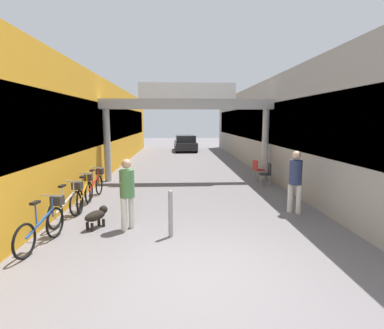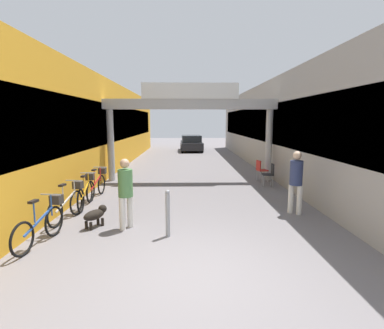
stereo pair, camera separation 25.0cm
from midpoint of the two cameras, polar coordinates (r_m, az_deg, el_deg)
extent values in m
plane|color=slate|center=(5.31, 2.24, -20.12)|extent=(80.00, 80.00, 0.00)
cube|color=gold|center=(16.39, -18.29, 6.71)|extent=(3.00, 26.00, 4.37)
cube|color=black|center=(16.02, -13.22, 7.66)|extent=(0.04, 23.40, 1.75)
cube|color=#9E9993|center=(16.57, 18.02, 6.73)|extent=(3.00, 26.00, 4.37)
cube|color=black|center=(16.14, 13.04, 7.67)|extent=(0.04, 23.40, 1.75)
cylinder|color=#B2B2B2|center=(13.05, -14.69, 3.54)|extent=(0.28, 0.28, 3.01)
cylinder|color=#B2B2B2|center=(13.19, 14.94, 3.58)|extent=(0.28, 0.28, 3.01)
cube|color=#B2B2B2|center=(12.66, 0.21, 11.42)|extent=(7.40, 0.44, 0.41)
cube|color=white|center=(12.50, 0.24, 13.87)|extent=(3.96, 0.10, 0.64)
cylinder|color=silver|center=(7.21, -12.16, -9.16)|extent=(0.20, 0.20, 0.78)
cylinder|color=silver|center=(7.36, -10.73, -8.76)|extent=(0.20, 0.20, 0.78)
cylinder|color=#4C7F47|center=(7.10, -11.60, -3.49)|extent=(0.48, 0.48, 0.64)
sphere|color=tan|center=(7.03, -11.71, 0.19)|extent=(0.31, 0.31, 0.22)
cylinder|color=silver|center=(8.71, 20.55, -6.36)|extent=(0.20, 0.20, 0.80)
cylinder|color=silver|center=(8.78, 19.05, -6.17)|extent=(0.20, 0.20, 0.80)
cylinder|color=navy|center=(8.60, 20.04, -1.52)|extent=(0.48, 0.48, 0.66)
sphere|color=beige|center=(8.54, 20.20, 1.63)|extent=(0.32, 0.32, 0.23)
ellipsoid|color=black|center=(7.56, -17.23, -9.17)|extent=(0.53, 0.64, 0.24)
sphere|color=black|center=(7.71, -15.78, -8.12)|extent=(0.28, 0.28, 0.20)
sphere|color=white|center=(7.67, -16.24, -8.95)|extent=(0.20, 0.20, 0.14)
cylinder|color=black|center=(7.79, -16.58, -10.25)|extent=(0.10, 0.10, 0.19)
cylinder|color=black|center=(7.68, -15.77, -10.49)|extent=(0.10, 0.10, 0.19)
cylinder|color=black|center=(7.57, -18.58, -10.90)|extent=(0.10, 0.10, 0.19)
cylinder|color=black|center=(7.46, -17.77, -11.16)|extent=(0.10, 0.10, 0.19)
torus|color=black|center=(7.33, -23.89, -9.85)|extent=(0.15, 0.67, 0.67)
torus|color=black|center=(6.53, -28.64, -12.38)|extent=(0.15, 0.67, 0.67)
cube|color=#234C9E|center=(6.87, -26.21, -9.63)|extent=(0.18, 0.94, 0.34)
cylinder|color=#234C9E|center=(6.71, -26.91, -8.12)|extent=(0.04, 0.04, 0.42)
cube|color=black|center=(6.65, -27.03, -6.30)|extent=(0.13, 0.23, 0.05)
cylinder|color=#234C9E|center=(7.17, -24.32, -7.10)|extent=(0.04, 0.04, 0.46)
cylinder|color=gray|center=(7.12, -24.43, -5.23)|extent=(0.46, 0.10, 0.03)
cube|color=#332D28|center=(7.32, -23.53, -6.11)|extent=(0.27, 0.23, 0.20)
torus|color=black|center=(8.71, -20.40, -6.81)|extent=(0.14, 0.67, 0.67)
torus|color=black|center=(7.85, -23.81, -8.64)|extent=(0.14, 0.67, 0.67)
cube|color=beige|center=(8.23, -22.08, -6.48)|extent=(0.16, 0.94, 0.34)
cylinder|color=beige|center=(8.08, -22.57, -5.17)|extent=(0.04, 0.04, 0.42)
cube|color=black|center=(8.03, -22.66, -3.64)|extent=(0.13, 0.23, 0.05)
cylinder|color=beige|center=(8.57, -20.71, -4.46)|extent=(0.04, 0.04, 0.46)
cylinder|color=gray|center=(8.52, -20.79, -2.88)|extent=(0.46, 0.09, 0.03)
cube|color=#332D28|center=(8.73, -20.14, -3.67)|extent=(0.26, 0.23, 0.20)
torus|color=black|center=(9.82, -18.25, -5.02)|extent=(0.10, 0.67, 0.67)
torus|color=black|center=(8.86, -19.68, -6.52)|extent=(0.10, 0.67, 0.67)
cube|color=gold|center=(9.30, -18.98, -4.65)|extent=(0.11, 0.94, 0.34)
cylinder|color=gold|center=(9.14, -19.22, -3.48)|extent=(0.03, 0.03, 0.42)
cube|color=black|center=(9.10, -19.28, -2.12)|extent=(0.12, 0.23, 0.05)
cylinder|color=gold|center=(9.69, -18.43, -2.91)|extent=(0.03, 0.03, 0.46)
cylinder|color=gray|center=(9.65, -18.50, -1.51)|extent=(0.46, 0.06, 0.03)
cube|color=#332D28|center=(9.87, -18.20, -2.23)|extent=(0.26, 0.22, 0.20)
torus|color=black|center=(10.86, -16.24, -3.68)|extent=(0.09, 0.67, 0.67)
torus|color=black|center=(9.92, -18.10, -4.88)|extent=(0.09, 0.67, 0.67)
cube|color=red|center=(10.35, -17.17, -3.28)|extent=(0.09, 0.94, 0.34)
cylinder|color=red|center=(10.20, -17.44, -2.20)|extent=(0.03, 0.03, 0.42)
cube|color=black|center=(10.16, -17.50, -0.98)|extent=(0.11, 0.23, 0.05)
cylinder|color=red|center=(10.73, -16.42, -1.76)|extent=(0.03, 0.03, 0.46)
cylinder|color=gray|center=(10.69, -16.47, -0.49)|extent=(0.46, 0.05, 0.03)
cube|color=#332D28|center=(10.91, -16.10, -1.16)|extent=(0.25, 0.21, 0.20)
cylinder|color=gray|center=(6.64, -3.54, -9.60)|extent=(0.10, 0.10, 0.98)
sphere|color=gray|center=(6.50, -3.59, -5.25)|extent=(0.10, 0.10, 0.10)
cylinder|color=gray|center=(11.83, 14.10, -3.17)|extent=(0.03, 0.03, 0.45)
cylinder|color=gray|center=(12.16, 13.80, -2.85)|extent=(0.03, 0.03, 0.45)
cylinder|color=gray|center=(11.90, 15.71, -3.16)|extent=(0.03, 0.03, 0.45)
cylinder|color=gray|center=(12.23, 15.37, -2.84)|extent=(0.03, 0.03, 0.45)
cube|color=black|center=(11.99, 14.79, -1.85)|extent=(0.43, 0.43, 0.04)
cube|color=black|center=(11.99, 15.67, -0.82)|extent=(0.07, 0.40, 0.40)
cylinder|color=gray|center=(13.22, 14.10, -1.97)|extent=(0.04, 0.04, 0.45)
cylinder|color=gray|center=(12.92, 14.76, -2.23)|extent=(0.04, 0.04, 0.45)
cylinder|color=gray|center=(13.08, 12.76, -2.04)|extent=(0.04, 0.04, 0.45)
cylinder|color=gray|center=(12.77, 13.39, -2.30)|extent=(0.04, 0.04, 0.45)
cube|color=#B2231E|center=(12.96, 13.79, -1.07)|extent=(0.47, 0.47, 0.04)
cube|color=#B2231E|center=(12.85, 13.10, -0.13)|extent=(0.12, 0.40, 0.40)
cube|color=black|center=(25.37, 0.14, 3.69)|extent=(1.90, 4.06, 0.60)
cube|color=#1E2328|center=(25.18, 0.16, 4.97)|extent=(1.66, 2.26, 0.55)
cylinder|color=black|center=(26.80, -1.74, 3.55)|extent=(0.22, 0.61, 0.60)
cylinder|color=black|center=(26.89, 1.66, 3.56)|extent=(0.22, 0.61, 0.60)
cylinder|color=black|center=(23.91, -1.56, 2.97)|extent=(0.22, 0.61, 0.60)
cylinder|color=black|center=(24.01, 2.24, 2.99)|extent=(0.22, 0.61, 0.60)
camera|label=1|loc=(0.13, -89.16, 0.12)|focal=28.00mm
camera|label=2|loc=(0.13, 90.84, -0.12)|focal=28.00mm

